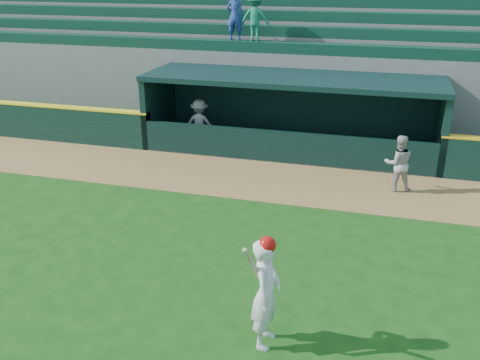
{
  "coord_description": "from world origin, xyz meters",
  "views": [
    {
      "loc": [
        2.95,
        -8.88,
        5.67
      ],
      "look_at": [
        0.0,
        1.6,
        1.3
      ],
      "focal_mm": 40.0,
      "sensor_mm": 36.0,
      "label": 1
    }
  ],
  "objects": [
    {
      "name": "ground",
      "position": [
        0.0,
        0.0,
        0.0
      ],
      "size": [
        120.0,
        120.0,
        0.0
      ],
      "primitive_type": "plane",
      "color": "#164411",
      "rests_on": "ground"
    },
    {
      "name": "dugout",
      "position": [
        0.0,
        8.0,
        1.36
      ],
      "size": [
        9.4,
        2.8,
        2.46
      ],
      "color": "slate",
      "rests_on": "ground"
    },
    {
      "name": "batter_at_plate",
      "position": [
        1.43,
        -1.97,
        0.96
      ],
      "size": [
        0.5,
        0.82,
        1.93
      ],
      "color": "silver",
      "rests_on": "ground"
    },
    {
      "name": "warning_track",
      "position": [
        0.0,
        4.9,
        0.01
      ],
      "size": [
        40.0,
        3.0,
        0.01
      ],
      "primitive_type": "cube",
      "color": "olive",
      "rests_on": "ground"
    },
    {
      "name": "dugout_player_front",
      "position": [
        3.39,
        5.17,
        0.78
      ],
      "size": [
        0.88,
        0.76,
        1.55
      ],
      "primitive_type": "imported",
      "rotation": [
        0.0,
        0.0,
        3.4
      ],
      "color": "#AAA9A4",
      "rests_on": "ground"
    },
    {
      "name": "stands",
      "position": [
        -0.0,
        12.57,
        2.4
      ],
      "size": [
        34.5,
        6.25,
        7.6
      ],
      "color": "slate",
      "rests_on": "ground"
    },
    {
      "name": "dugout_player_inside",
      "position": [
        -2.99,
        7.28,
        0.81
      ],
      "size": [
        1.1,
        0.71,
        1.61
      ],
      "primitive_type": "imported",
      "rotation": [
        0.0,
        0.0,
        3.25
      ],
      "color": "#989893",
      "rests_on": "ground"
    }
  ]
}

